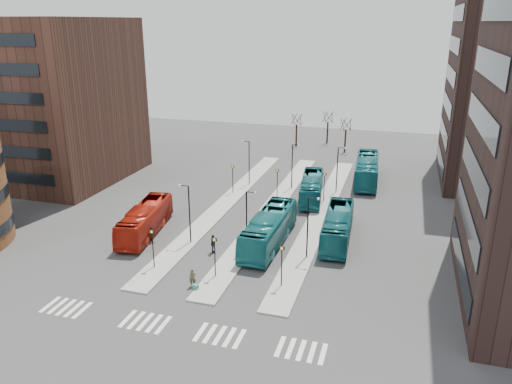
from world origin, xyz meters
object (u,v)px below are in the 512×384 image
(teal_bus_c, at_px, (338,226))
(teal_bus_d, at_px, (367,170))
(suitcase, at_px, (196,287))
(teal_bus_b, at_px, (312,188))
(traveller, at_px, (193,278))
(teal_bus_a, at_px, (269,229))
(red_bus, at_px, (145,220))
(commuter_b, at_px, (213,244))
(commuter_c, at_px, (246,249))
(commuter_a, at_px, (151,235))

(teal_bus_c, height_order, teal_bus_d, teal_bus_d)
(suitcase, bearing_deg, teal_bus_c, 67.16)
(teal_bus_b, distance_m, traveller, 25.44)
(teal_bus_d, bearing_deg, teal_bus_a, -110.94)
(red_bus, xyz_separation_m, commuter_b, (8.59, -2.35, -0.61))
(commuter_b, height_order, commuter_c, commuter_b)
(suitcase, height_order, red_bus, red_bus)
(teal_bus_c, bearing_deg, suitcase, -129.13)
(teal_bus_a, distance_m, teal_bus_d, 25.25)
(commuter_b, bearing_deg, teal_bus_a, -72.38)
(traveller, distance_m, commuter_b, 6.69)
(teal_bus_a, bearing_deg, commuter_a, -164.61)
(teal_bus_a, bearing_deg, teal_bus_c, 26.35)
(teal_bus_b, height_order, teal_bus_c, teal_bus_c)
(commuter_c, bearing_deg, teal_bus_c, 150.13)
(traveller, distance_m, commuter_c, 7.28)
(teal_bus_d, relative_size, commuter_a, 7.49)
(traveller, height_order, commuter_b, commuter_b)
(teal_bus_a, xyz_separation_m, commuter_a, (-11.70, -2.96, -0.85))
(suitcase, distance_m, commuter_b, 7.31)
(commuter_c, bearing_deg, red_bus, -78.96)
(teal_bus_c, bearing_deg, traveller, -131.52)
(suitcase, xyz_separation_m, traveller, (-0.48, 0.53, 0.55))
(traveller, height_order, commuter_a, commuter_a)
(teal_bus_d, relative_size, commuter_c, 8.69)
(commuter_a, bearing_deg, teal_bus_d, -108.17)
(teal_bus_a, xyz_separation_m, commuter_c, (-1.42, -3.28, -0.97))
(teal_bus_d, bearing_deg, commuter_c, -111.66)
(red_bus, relative_size, traveller, 6.79)
(commuter_a, xyz_separation_m, commuter_b, (6.97, -0.48, 0.09))
(red_bus, bearing_deg, teal_bus_c, 3.48)
(red_bus, distance_m, commuter_b, 8.92)
(suitcase, bearing_deg, commuter_a, 150.25)
(suitcase, distance_m, teal_bus_b, 25.88)
(teal_bus_a, height_order, teal_bus_b, teal_bus_a)
(teal_bus_a, relative_size, traveller, 7.43)
(red_bus, height_order, teal_bus_c, teal_bus_c)
(commuter_c, bearing_deg, suitcase, 5.57)
(traveller, relative_size, commuter_b, 0.87)
(red_bus, height_order, commuter_b, red_bus)
(teal_bus_d, xyz_separation_m, traveller, (-11.65, -34.15, -0.96))
(teal_bus_a, relative_size, commuter_b, 6.48)
(teal_bus_b, xyz_separation_m, commuter_b, (-6.31, -18.16, -0.56))
(traveller, bearing_deg, teal_bus_b, 55.17)
(red_bus, distance_m, commuter_c, 12.12)
(red_bus, xyz_separation_m, traveller, (9.32, -9.00, -0.73))
(teal_bus_a, bearing_deg, red_bus, -174.13)
(teal_bus_a, bearing_deg, teal_bus_d, 73.52)
(teal_bus_a, xyz_separation_m, teal_bus_c, (6.48, 3.04, -0.14))
(red_bus, bearing_deg, suitcase, -52.50)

